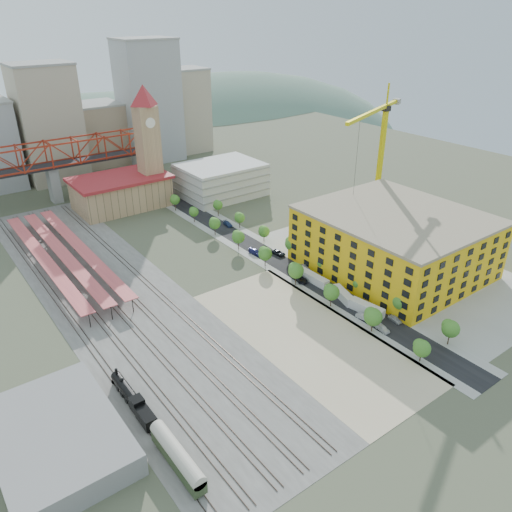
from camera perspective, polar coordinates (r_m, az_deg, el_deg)
ground at (r=151.88m, az=-0.94°, el=-2.96°), size 400.00×400.00×0.00m
ballast_strip at (r=151.34m, az=-16.09°, el=-4.23°), size 36.00×165.00×0.06m
dirt_lot at (r=129.22m, az=5.88°, el=-9.04°), size 28.00×67.00×0.06m
street_asphalt at (r=170.92m, az=0.47°, el=0.64°), size 12.00×170.00×0.06m
sidewalk_west at (r=168.01m, az=-1.03°, el=0.14°), size 3.00×170.00×0.04m
sidewalk_east at (r=173.97m, az=1.91°, el=1.11°), size 3.00×170.00×0.04m
construction_pad at (r=167.61m, az=15.77°, el=-1.01°), size 50.00×90.00×0.06m
rail_tracks at (r=150.81m, az=-16.73°, el=-4.39°), size 26.56×160.00×0.18m
platform_canopies at (r=171.94m, az=-21.23°, el=0.33°), size 16.00×80.00×4.12m
station_hall at (r=213.74m, az=-15.15°, el=7.11°), size 38.00×24.00×13.10m
clock_tower at (r=210.76m, az=-12.33°, el=13.41°), size 12.00×12.00×52.00m
parking_garage at (r=220.90m, az=-4.03°, el=8.70°), size 34.00×26.00×14.00m
truss_bridge at (r=225.68m, az=-22.56°, el=10.28°), size 94.00×9.60×25.60m
construction_building at (r=161.39m, az=15.51°, el=1.64°), size 44.60×50.60×18.80m
warehouse at (r=106.78m, az=-21.81°, el=-18.70°), size 22.00×32.00×5.00m
street_trees at (r=163.93m, az=2.57°, el=-0.61°), size 15.40×124.40×8.00m
skyline at (r=268.59m, az=-18.22°, el=14.23°), size 133.00×46.00×60.00m
distant_hills at (r=416.86m, az=-16.94°, el=3.78°), size 647.00×264.00×227.00m
locomotive at (r=111.58m, az=-14.04°, el=-15.45°), size 2.53×19.49×4.87m
coach at (r=97.62m, az=-8.96°, el=-21.76°), size 2.80×16.24×5.10m
tower_crane at (r=186.12m, az=13.94°, el=12.48°), size 45.47×19.32×51.49m
site_trailer_a at (r=139.80m, az=12.52°, el=-5.89°), size 4.22×10.39×2.76m
site_trailer_b at (r=144.73m, az=9.93°, el=-4.45°), size 4.88×9.61×2.54m
site_trailer_c at (r=151.63m, az=6.83°, el=-2.67°), size 2.69×9.31×2.53m
site_trailer_d at (r=154.95m, az=5.53°, el=-1.94°), size 2.33×8.73×2.39m
car_0 at (r=133.96m, az=14.23°, el=-7.99°), size 2.32×4.78×1.57m
car_1 at (r=137.19m, az=12.23°, el=-6.86°), size 2.29×4.73×1.49m
car_2 at (r=152.45m, az=5.03°, el=-2.60°), size 3.27×6.04×1.61m
car_3 at (r=167.97m, az=-0.06°, el=0.44°), size 2.98×5.74×1.59m
car_4 at (r=138.46m, az=15.60°, el=-6.97°), size 2.01×4.27×1.41m
car_5 at (r=159.14m, az=5.53°, el=-1.34°), size 1.85×4.19×1.34m
car_6 at (r=167.82m, az=2.59°, el=0.35°), size 2.83×5.37×1.44m
car_7 at (r=190.35m, az=-3.24°, el=3.67°), size 2.74×5.33×1.48m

